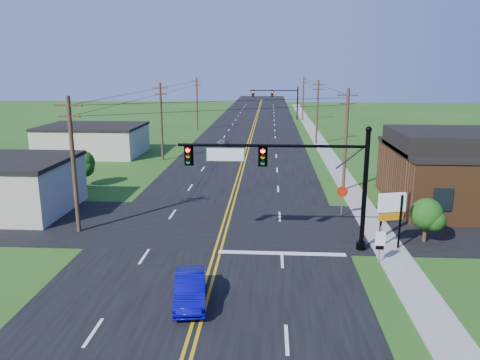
# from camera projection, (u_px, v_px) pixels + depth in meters

# --- Properties ---
(ground) EXTENTS (260.00, 260.00, 0.00)m
(ground) POSITION_uv_depth(u_px,v_px,m) (196.00, 312.00, 21.08)
(ground) COLOR #234E16
(ground) RESTS_ON ground
(road_main) EXTENTS (16.00, 220.00, 0.04)m
(road_main) POSITION_uv_depth(u_px,v_px,m) (248.00, 141.00, 69.57)
(road_main) COLOR black
(road_main) RESTS_ON ground
(road_cross) EXTENTS (70.00, 10.00, 0.04)m
(road_cross) POSITION_uv_depth(u_px,v_px,m) (223.00, 224.00, 32.71)
(road_cross) COLOR black
(road_cross) RESTS_ON ground
(sidewalk) EXTENTS (2.00, 160.00, 0.08)m
(sidewalk) POSITION_uv_depth(u_px,v_px,m) (327.00, 154.00, 59.20)
(sidewalk) COLOR gray
(sidewalk) RESTS_ON ground
(signal_mast_main) EXTENTS (11.30, 0.60, 7.48)m
(signal_mast_main) POSITION_uv_depth(u_px,v_px,m) (289.00, 172.00, 27.45)
(signal_mast_main) COLOR black
(signal_mast_main) RESTS_ON ground
(signal_mast_far) EXTENTS (10.98, 0.60, 7.48)m
(signal_mast_far) POSITION_uv_depth(u_px,v_px,m) (277.00, 97.00, 97.31)
(signal_mast_far) COLOR black
(signal_mast_far) RESTS_ON ground
(cream_bldg_near) EXTENTS (10.20, 8.20, 4.10)m
(cream_bldg_near) POSITION_uv_depth(u_px,v_px,m) (1.00, 185.00, 35.24)
(cream_bldg_near) COLOR beige
(cream_bldg_near) RESTS_ON ground
(cream_bldg_far) EXTENTS (12.20, 9.20, 3.70)m
(cream_bldg_far) POSITION_uv_depth(u_px,v_px,m) (93.00, 140.00, 58.69)
(cream_bldg_far) COLOR beige
(cream_bldg_far) RESTS_ON ground
(utility_pole_left_a) EXTENTS (1.80, 0.28, 9.00)m
(utility_pole_left_a) POSITION_uv_depth(u_px,v_px,m) (73.00, 163.00, 30.27)
(utility_pole_left_a) COLOR #372319
(utility_pole_left_a) RESTS_ON ground
(utility_pole_left_b) EXTENTS (1.80, 0.28, 9.00)m
(utility_pole_left_b) POSITION_uv_depth(u_px,v_px,m) (161.00, 120.00, 54.51)
(utility_pole_left_b) COLOR #372319
(utility_pole_left_b) RESTS_ON ground
(utility_pole_left_c) EXTENTS (1.80, 0.28, 9.00)m
(utility_pole_left_c) POSITION_uv_depth(u_px,v_px,m) (197.00, 103.00, 80.69)
(utility_pole_left_c) COLOR #372319
(utility_pole_left_c) RESTS_ON ground
(utility_pole_right_a) EXTENTS (1.80, 0.28, 9.00)m
(utility_pole_right_a) POSITION_uv_depth(u_px,v_px,m) (346.00, 138.00, 40.69)
(utility_pole_right_a) COLOR #372319
(utility_pole_right_a) RESTS_ON ground
(utility_pole_right_b) EXTENTS (1.80, 0.28, 9.00)m
(utility_pole_right_b) POSITION_uv_depth(u_px,v_px,m) (317.00, 111.00, 65.90)
(utility_pole_right_b) COLOR #372319
(utility_pole_right_b) RESTS_ON ground
(utility_pole_right_c) EXTENTS (1.80, 0.28, 9.00)m
(utility_pole_right_c) POSITION_uv_depth(u_px,v_px,m) (303.00, 97.00, 95.00)
(utility_pole_right_c) COLOR #372319
(utility_pole_right_c) RESTS_ON ground
(tree_right_back) EXTENTS (3.00, 3.00, 4.10)m
(tree_right_back) POSITION_uv_depth(u_px,v_px,m) (404.00, 155.00, 44.68)
(tree_right_back) COLOR #372319
(tree_right_back) RESTS_ON ground
(shrub_corner) EXTENTS (2.00, 2.00, 2.86)m
(shrub_corner) POSITION_uv_depth(u_px,v_px,m) (427.00, 214.00, 29.04)
(shrub_corner) COLOR #372319
(shrub_corner) RESTS_ON ground
(tree_left) EXTENTS (2.40, 2.40, 3.37)m
(tree_left) POSITION_uv_depth(u_px,v_px,m) (82.00, 163.00, 42.79)
(tree_left) COLOR #372319
(tree_left) RESTS_ON ground
(blue_car) EXTENTS (1.97, 4.22, 1.34)m
(blue_car) POSITION_uv_depth(u_px,v_px,m) (190.00, 290.00, 21.76)
(blue_car) COLOR #090692
(blue_car) RESTS_ON ground
(distant_car) EXTENTS (1.78, 3.59, 1.17)m
(distant_car) POSITION_uv_depth(u_px,v_px,m) (223.00, 144.00, 63.55)
(distant_car) COLOR #A09FA4
(distant_car) RESTS_ON ground
(route_sign) EXTENTS (0.55, 0.09, 2.20)m
(route_sign) POSITION_uv_depth(u_px,v_px,m) (380.00, 242.00, 25.99)
(route_sign) COLOR slate
(route_sign) RESTS_ON ground
(stop_sign) EXTENTS (0.85, 0.11, 2.39)m
(stop_sign) POSITION_uv_depth(u_px,v_px,m) (342.00, 195.00, 33.91)
(stop_sign) COLOR slate
(stop_sign) RESTS_ON ground
(pylon_sign) EXTENTS (1.70, 0.66, 3.48)m
(pylon_sign) POSITION_uv_depth(u_px,v_px,m) (392.00, 209.00, 27.84)
(pylon_sign) COLOR black
(pylon_sign) RESTS_ON ground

